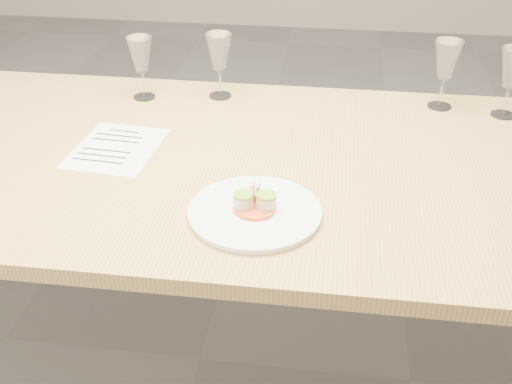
# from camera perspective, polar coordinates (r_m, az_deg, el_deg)

# --- Properties ---
(ground) EXTENTS (7.00, 7.00, 0.00)m
(ground) POSITION_cam_1_polar(r_m,az_deg,el_deg) (2.15, -4.99, -14.55)
(ground) COLOR slate
(ground) RESTS_ON ground
(dining_table) EXTENTS (2.40, 1.00, 0.75)m
(dining_table) POSITION_cam_1_polar(r_m,az_deg,el_deg) (1.72, -6.03, 1.33)
(dining_table) COLOR tan
(dining_table) RESTS_ON ground
(dinner_plate) EXTENTS (0.30, 0.30, 0.08)m
(dinner_plate) POSITION_cam_1_polar(r_m,az_deg,el_deg) (1.43, -0.09, -1.72)
(dinner_plate) COLOR white
(dinner_plate) RESTS_ON dining_table
(recipe_sheet) EXTENTS (0.24, 0.29, 0.00)m
(recipe_sheet) POSITION_cam_1_polar(r_m,az_deg,el_deg) (1.75, -12.32, 3.84)
(recipe_sheet) COLOR white
(recipe_sheet) RESTS_ON dining_table
(wine_glass_1) EXTENTS (0.08, 0.08, 0.19)m
(wine_glass_1) POSITION_cam_1_polar(r_m,az_deg,el_deg) (2.00, -10.23, 11.81)
(wine_glass_1) COLOR white
(wine_glass_1) RESTS_ON dining_table
(wine_glass_2) EXTENTS (0.08, 0.08, 0.20)m
(wine_glass_2) POSITION_cam_1_polar(r_m,az_deg,el_deg) (1.97, -3.32, 12.21)
(wine_glass_2) COLOR white
(wine_glass_2) RESTS_ON dining_table
(wine_glass_3) EXTENTS (0.08, 0.08, 0.20)m
(wine_glass_3) POSITION_cam_1_polar(r_m,az_deg,el_deg) (1.97, 16.58, 11.07)
(wine_glass_3) COLOR white
(wine_glass_3) RESTS_ON dining_table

